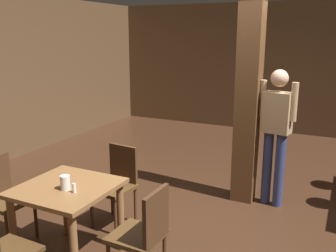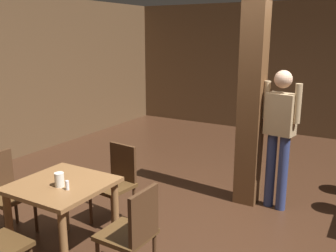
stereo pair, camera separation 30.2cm
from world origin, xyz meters
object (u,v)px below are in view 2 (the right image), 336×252
chair_west (5,190)px  salt_shaker (67,185)px  standing_person (280,130)px  napkin_cup (59,180)px  dining_table (63,197)px  chair_east (133,231)px  chair_north (116,180)px

chair_west → salt_shaker: bearing=-4.1°
standing_person → napkin_cup: bearing=-124.1°
dining_table → chair_east: chair_east is taller
napkin_cup → chair_north: bearing=92.6°
dining_table → napkin_cup: size_ratio=6.33×
salt_shaker → chair_north: bearing=99.8°
chair_east → chair_west: same height
chair_east → salt_shaker: chair_east is taller
napkin_cup → standing_person: bearing=55.9°
chair_west → standing_person: (2.35, 2.09, 0.50)m
chair_west → chair_north: bearing=44.0°
chair_north → standing_person: bearing=40.2°
salt_shaker → chair_east: bearing=5.3°
chair_east → napkin_cup: 0.85m
chair_east → chair_north: 1.18m
salt_shaker → standing_person: 2.56m
chair_north → napkin_cup: chair_north is taller
chair_west → chair_east: bearing=-0.4°
chair_west → salt_shaker: 1.06m
chair_north → napkin_cup: size_ratio=6.70×
chair_east → standing_person: size_ratio=0.52×
dining_table → chair_west: size_ratio=0.95×
chair_east → standing_person: (0.67, 2.10, 0.50)m
chair_east → napkin_cup: chair_east is taller
chair_east → chair_north: bearing=134.6°
dining_table → chair_west: (-0.85, -0.02, -0.11)m
dining_table → napkin_cup: 0.23m
dining_table → salt_shaker: salt_shaker is taller
chair_west → chair_north: (0.86, 0.83, 0.00)m
dining_table → chair_west: bearing=-178.9°
dining_table → napkin_cup: (0.05, -0.07, 0.21)m
napkin_cup → salt_shaker: bearing=-9.5°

